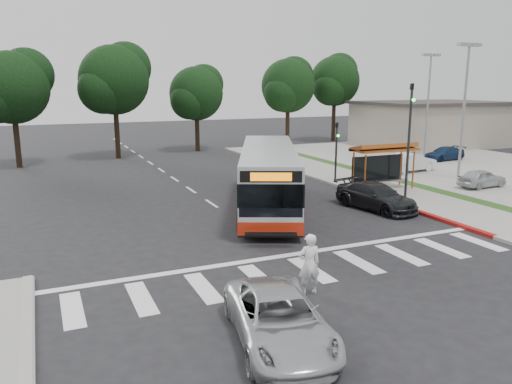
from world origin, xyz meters
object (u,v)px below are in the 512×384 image
transit_bus (268,178)px  silver_suv_south (279,319)px  pedestrian (309,264)px  dark_sedan (376,196)px

transit_bus → silver_suv_south: size_ratio=2.62×
pedestrian → dark_sedan: size_ratio=0.41×
pedestrian → dark_sedan: (8.61, 8.07, -0.29)m
pedestrian → silver_suv_south: pedestrian is taller
pedestrian → transit_bus: bearing=-101.6°
dark_sedan → silver_suv_south: (-10.82, -10.44, -0.03)m
pedestrian → silver_suv_south: (-2.21, -2.38, -0.32)m
dark_sedan → silver_suv_south: size_ratio=1.00×
dark_sedan → pedestrian: bearing=-147.5°
transit_bus → pedestrian: 11.27m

